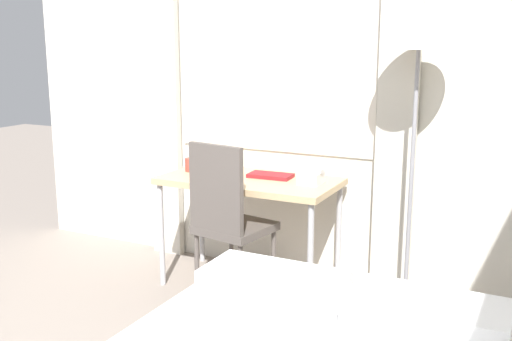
# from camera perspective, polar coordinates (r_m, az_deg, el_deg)

# --- Properties ---
(wall_back_with_window) EXTENTS (4.80, 0.13, 2.70)m
(wall_back_with_window) POSITION_cam_1_polar(r_m,az_deg,el_deg) (3.92, 6.05, 8.85)
(wall_back_with_window) COLOR silver
(wall_back_with_window) RESTS_ON ground_plane
(desk) EXTENTS (1.12, 0.58, 0.73)m
(desk) POSITION_cam_1_polar(r_m,az_deg,el_deg) (3.82, -0.62, -1.67)
(desk) COLOR tan
(desk) RESTS_ON ground_plane
(desk_chair) EXTENTS (0.46, 0.46, 1.00)m
(desk_chair) POSITION_cam_1_polar(r_m,az_deg,el_deg) (3.61, -2.75, -4.26)
(desk_chair) COLOR #59514C
(desk_chair) RESTS_ON ground_plane
(standing_lamp) EXTENTS (0.42, 0.42, 1.77)m
(standing_lamp) POSITION_cam_1_polar(r_m,az_deg,el_deg) (3.44, 15.23, 11.12)
(standing_lamp) COLOR #4C4C51
(standing_lamp) RESTS_ON ground_plane
(telephone) EXTENTS (0.15, 0.16, 0.10)m
(telephone) POSITION_cam_1_polar(r_m,az_deg,el_deg) (3.67, 5.28, -0.61)
(telephone) COLOR silver
(telephone) RESTS_ON desk
(book) EXTENTS (0.29, 0.16, 0.02)m
(book) POSITION_cam_1_polar(r_m,az_deg,el_deg) (3.83, 1.38, -0.47)
(book) COLOR maroon
(book) RESTS_ON desk
(mug) EXTENTS (0.08, 0.08, 0.09)m
(mug) POSITION_cam_1_polar(r_m,az_deg,el_deg) (4.02, -6.23, 0.55)
(mug) COLOR #993F33
(mug) RESTS_ON desk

